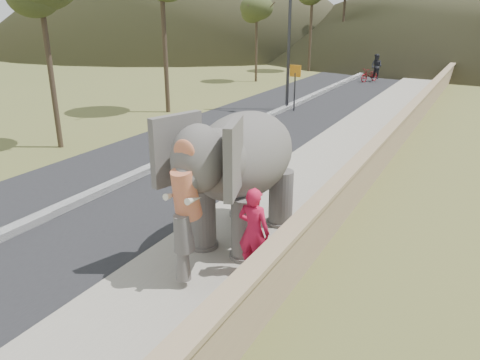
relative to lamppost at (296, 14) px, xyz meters
The scene contains 10 objects.
ground 17.62m from the lamppost, 73.92° to the right, with size 160.00×160.00×0.00m, color olive.
road 7.94m from the lamppost, 92.83° to the right, with size 7.00×120.00×0.03m, color black.
median 7.88m from the lamppost, 92.83° to the right, with size 0.35×120.00×0.22m, color black.
walkway 9.18m from the lamppost, 53.19° to the right, with size 3.00×120.00×0.15m, color #9E9687.
parapet 9.91m from the lamppost, 44.67° to the right, with size 0.30×120.00×1.10m, color tan.
lamppost is the anchor object (origin of this frame).
signboard 3.24m from the lamppost, 47.84° to the right, with size 0.60×0.08×2.40m.
elephant_and_man 15.65m from the lamppost, 72.10° to the right, with size 2.33×4.16×3.01m.
motorcyclist 13.21m from the lamppost, 83.97° to the left, with size 1.63×1.99×2.05m.
trees 14.83m from the lamppost, 67.60° to the left, with size 47.76×43.72×9.24m.
Camera 1 is at (4.53, -6.96, 5.05)m, focal length 35.00 mm.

